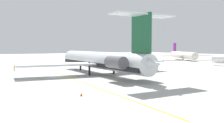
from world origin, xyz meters
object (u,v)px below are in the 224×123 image
(main_jetliner, at_px, (102,60))
(ground_crew_portside, at_px, (142,64))
(safety_cone_wingtip, at_px, (81,94))
(ground_crew_near_tail, at_px, (14,68))
(airliner_far_left, at_px, (184,55))

(main_jetliner, bearing_deg, ground_crew_portside, -57.01)
(safety_cone_wingtip, bearing_deg, ground_crew_near_tail, -178.95)
(ground_crew_near_tail, height_order, ground_crew_portside, ground_crew_portside)
(ground_crew_portside, bearing_deg, main_jetliner, 169.83)
(airliner_far_left, bearing_deg, safety_cone_wingtip, -30.38)
(main_jetliner, height_order, airliner_far_left, main_jetliner)
(main_jetliner, distance_m, safety_cone_wingtip, 28.68)
(ground_crew_near_tail, xyz_separation_m, ground_crew_portside, (6.58, 44.56, 0.00))
(main_jetliner, relative_size, airliner_far_left, 1.59)
(safety_cone_wingtip, bearing_deg, airliner_far_left, 123.59)
(airliner_far_left, distance_m, ground_crew_near_tail, 91.99)
(ground_crew_near_tail, xyz_separation_m, safety_cone_wingtip, (45.46, 0.84, -0.79))
(airliner_far_left, bearing_deg, ground_crew_near_tail, -55.01)
(airliner_far_left, height_order, ground_crew_portside, airliner_far_left)
(main_jetliner, bearing_deg, safety_cone_wingtip, 145.89)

